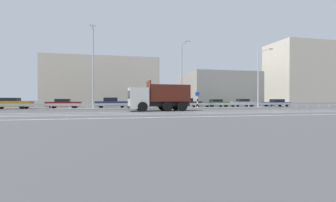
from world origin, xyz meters
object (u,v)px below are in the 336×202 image
object	(u,v)px
street_lamp_3	(259,76)
parked_car_1	(64,103)
street_lamp_2	(182,72)
parked_car_0	(11,103)
parked_car_7	(277,103)
dump_truck	(151,99)
parked_car_5	(216,103)
parked_car_4	(187,103)
parked_car_3	(151,103)
median_road_sign	(197,100)
parked_car_6	(242,103)
parked_car_2	(111,103)
street_lamp_1	(93,65)

from	to	relation	value
street_lamp_3	parked_car_1	size ratio (longest dim) A/B	1.76
street_lamp_2	parked_car_0	xyz separation A→B (m)	(-22.22, 5.01, -4.10)
street_lamp_2	parked_car_7	xyz separation A→B (m)	(18.67, 5.55, -4.20)
dump_truck	street_lamp_3	distance (m)	16.72
street_lamp_3	parked_car_1	xyz separation A→B (m)	(-27.01, 5.47, -3.91)
street_lamp_2	dump_truck	bearing A→B (deg)	-139.47
street_lamp_2	parked_car_5	world-z (taller)	street_lamp_2
street_lamp_2	parked_car_4	xyz separation A→B (m)	(2.37, 5.71, -4.13)
parked_car_3	parked_car_4	xyz separation A→B (m)	(5.78, 0.53, 0.05)
median_road_sign	parked_car_5	world-z (taller)	median_road_sign
dump_truck	parked_car_3	world-z (taller)	dump_truck
parked_car_0	parked_car_6	xyz separation A→B (m)	(34.42, 0.74, -0.08)
dump_truck	parked_car_1	distance (m)	14.36
dump_truck	parked_car_5	bearing A→B (deg)	-54.91
parked_car_2	parked_car_5	bearing A→B (deg)	89.10
parked_car_2	parked_car_3	distance (m)	5.86
street_lamp_3	parked_car_7	distance (m)	10.24
parked_car_3	parked_car_5	xyz separation A→B (m)	(10.67, 0.06, -0.01)
street_lamp_3	parked_car_6	distance (m)	7.29
street_lamp_1	parked_car_7	distance (m)	30.81
median_road_sign	parked_car_0	world-z (taller)	median_road_sign
parked_car_2	parked_car_0	bearing A→B (deg)	-90.20
street_lamp_1	parked_car_3	distance (m)	10.53
parked_car_0	parked_car_6	bearing A→B (deg)	89.40
parked_car_5	parked_car_7	bearing A→B (deg)	89.05
parked_car_3	parked_car_6	bearing A→B (deg)	96.19
parked_car_0	parked_car_2	bearing A→B (deg)	89.00
street_lamp_3	parked_car_4	size ratio (longest dim) A/B	1.73
street_lamp_3	parked_car_6	bearing A→B (deg)	81.29
dump_truck	parked_car_5	size ratio (longest dim) A/B	1.72
dump_truck	parked_car_7	world-z (taller)	dump_truck
dump_truck	median_road_sign	distance (m)	7.98
parked_car_0	parked_car_7	world-z (taller)	parked_car_0
parked_car_5	parked_car_6	distance (m)	4.96
parked_car_7	street_lamp_1	bearing A→B (deg)	100.65
parked_car_2	parked_car_4	world-z (taller)	parked_car_2
median_road_sign	street_lamp_1	world-z (taller)	street_lamp_1
parked_car_7	street_lamp_2	bearing A→B (deg)	106.79
parked_car_0	parked_car_2	size ratio (longest dim) A/B	1.05
parked_car_7	street_lamp_3	bearing A→B (deg)	128.62
street_lamp_2	parked_car_6	distance (m)	14.12
parked_car_1	parked_car_6	size ratio (longest dim) A/B	1.10
street_lamp_2	parked_car_6	bearing A→B (deg)	25.24
street_lamp_2	street_lamp_3	bearing A→B (deg)	-1.62
street_lamp_2	parked_car_0	world-z (taller)	street_lamp_2
median_road_sign	street_lamp_1	xyz separation A→B (m)	(-13.42, -0.02, 4.26)
parked_car_6	parked_car_7	bearing A→B (deg)	-89.82
parked_car_1	parked_car_4	xyz separation A→B (m)	(18.12, 0.56, 0.03)
street_lamp_2	median_road_sign	bearing A→B (deg)	1.83
parked_car_6	street_lamp_3	bearing A→B (deg)	173.26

